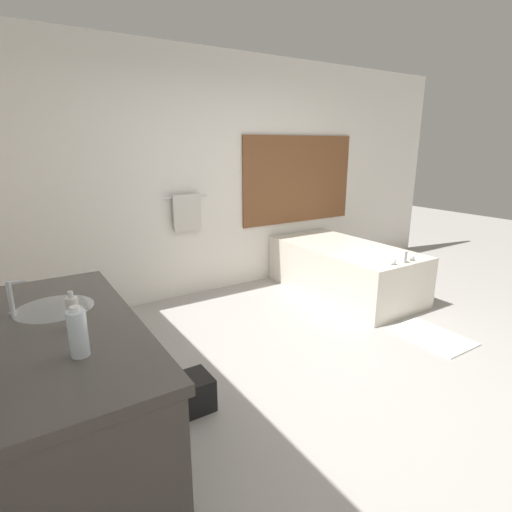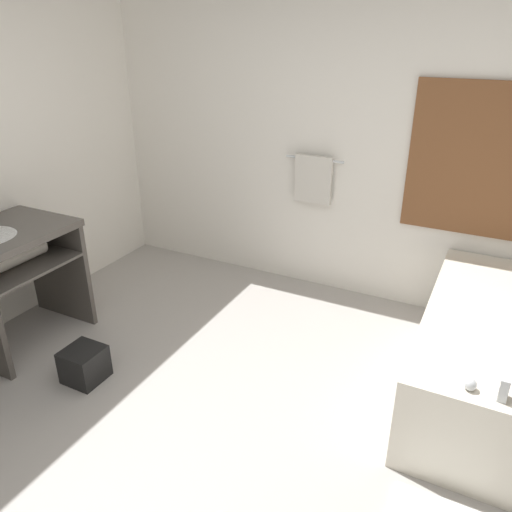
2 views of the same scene
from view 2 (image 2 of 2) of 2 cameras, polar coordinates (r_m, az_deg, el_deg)
The scene contains 4 objects.
ground_plane at distance 2.92m, azimuth -4.94°, elevation -22.50°, with size 16.00×16.00×0.00m, color #A8A39E.
wall_back_with_blinds at distance 4.10m, azimuth 11.82°, elevation 13.13°, with size 7.40×0.13×2.70m.
bathtub at distance 3.47m, azimuth 26.09°, elevation -9.89°, with size 0.91×1.79×0.68m.
waste_bin at distance 3.54m, azimuth -19.02°, elevation -11.63°, with size 0.24×0.24×0.23m.
Camera 2 is at (1.10, -1.65, 2.14)m, focal length 35.00 mm.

